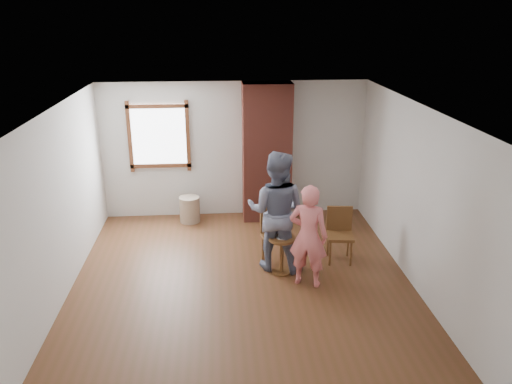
# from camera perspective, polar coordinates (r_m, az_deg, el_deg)

# --- Properties ---
(ground) EXTENTS (5.50, 5.50, 0.00)m
(ground) POSITION_cam_1_polar(r_m,az_deg,el_deg) (7.52, -1.55, -10.44)
(ground) COLOR brown
(ground) RESTS_ON ground
(room_shell) EXTENTS (5.04, 5.52, 2.62)m
(room_shell) POSITION_cam_1_polar(r_m,az_deg,el_deg) (7.35, -2.37, 4.23)
(room_shell) COLOR silver
(room_shell) RESTS_ON ground
(brick_chimney) EXTENTS (0.90, 0.50, 2.60)m
(brick_chimney) POSITION_cam_1_polar(r_m,az_deg,el_deg) (9.36, 1.24, 4.50)
(brick_chimney) COLOR brown
(brick_chimney) RESTS_ON ground
(stoneware_crock) EXTENTS (0.48, 0.48, 0.49)m
(stoneware_crock) POSITION_cam_1_polar(r_m,az_deg,el_deg) (9.57, -7.59, -1.97)
(stoneware_crock) COLOR tan
(stoneware_crock) RESTS_ON ground
(dark_pot) EXTENTS (0.17, 0.17, 0.17)m
(dark_pot) POSITION_cam_1_polar(r_m,az_deg,el_deg) (9.64, -7.53, -2.86)
(dark_pot) COLOR black
(dark_pot) RESTS_ON ground
(dining_chair_left) EXTENTS (0.49, 0.49, 0.88)m
(dining_chair_left) POSITION_cam_1_polar(r_m,az_deg,el_deg) (7.94, 2.16, -4.64)
(dining_chair_left) COLOR brown
(dining_chair_left) RESTS_ON ground
(dining_chair_right) EXTENTS (0.45, 0.45, 0.87)m
(dining_chair_right) POSITION_cam_1_polar(r_m,az_deg,el_deg) (8.11, 9.53, -4.43)
(dining_chair_right) COLOR brown
(dining_chair_right) RESTS_ON ground
(side_table) EXTENTS (0.40, 0.40, 0.60)m
(side_table) POSITION_cam_1_polar(r_m,az_deg,el_deg) (7.62, 2.96, -6.56)
(side_table) COLOR brown
(side_table) RESTS_ON ground
(cake_plate) EXTENTS (0.18, 0.18, 0.01)m
(cake_plate) POSITION_cam_1_polar(r_m,az_deg,el_deg) (7.53, 2.98, -5.19)
(cake_plate) COLOR white
(cake_plate) RESTS_ON side_table
(cake_slice) EXTENTS (0.08, 0.07, 0.06)m
(cake_slice) POSITION_cam_1_polar(r_m,az_deg,el_deg) (7.52, 3.06, -4.95)
(cake_slice) COLOR white
(cake_slice) RESTS_ON cake_plate
(man) EXTENTS (1.10, 0.97, 1.89)m
(man) POSITION_cam_1_polar(r_m,az_deg,el_deg) (7.58, 2.31, -2.21)
(man) COLOR #161B3E
(man) RESTS_ON ground
(person_pink) EXTENTS (0.66, 0.56, 1.55)m
(person_pink) POSITION_cam_1_polar(r_m,az_deg,el_deg) (7.20, 6.00, -5.01)
(person_pink) COLOR #FF7F82
(person_pink) RESTS_ON ground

